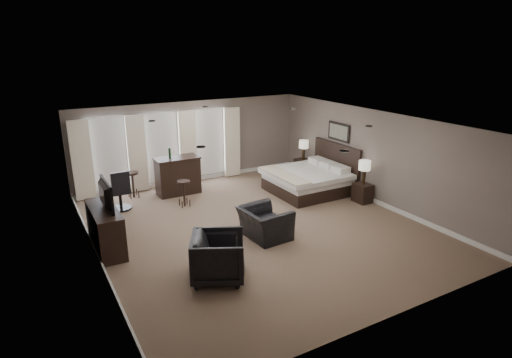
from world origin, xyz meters
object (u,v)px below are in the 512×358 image
nightstand_far (303,168)px  bar_stool_right (184,194)px  lamp_near (364,172)px  tv (103,205)px  armchair_near (265,218)px  desk_chair (119,190)px  bar_counter (178,175)px  armchair_far (218,255)px  dresser (106,229)px  bar_stool_left (133,185)px  lamp_far (304,150)px  nightstand_near (362,193)px  bed (307,170)px

nightstand_far → bar_stool_right: size_ratio=0.76×
lamp_near → bar_stool_right: bearing=154.3°
nightstand_far → tv: bearing=-161.4°
armchair_near → tv: bearing=66.1°
desk_chair → bar_counter: bearing=-166.6°
lamp_near → bar_stool_right: lamp_near is taller
desk_chair → tv: bearing=69.7°
armchair_far → bar_stool_right: (0.77, 3.94, -0.13)m
dresser → bar_stool_left: bearing=66.0°
lamp_far → lamp_near: bearing=-90.0°
lamp_near → lamp_far: 2.90m
bar_stool_left → bar_stool_right: size_ratio=1.05×
lamp_near → dresser: (-6.92, 0.57, -0.40)m
lamp_near → desk_chair: lamp_near is taller
dresser → bar_stool_left: 3.31m
lamp_far → bar_stool_right: size_ratio=0.89×
nightstand_near → desk_chair: 6.74m
lamp_far → dresser: lamp_far is taller
nightstand_near → tv: size_ratio=0.50×
bed → lamp_near: (0.89, -1.45, 0.18)m
armchair_far → bar_stool_left: (-0.28, 5.35, -0.11)m
dresser → bar_stool_right: (2.40, 1.61, -0.11)m
lamp_far → dresser: 7.31m
bar_counter → bar_stool_left: bar_counter is taller
lamp_far → armchair_near: size_ratio=0.60×
nightstand_near → nightstand_far: 2.90m
armchair_far → desk_chair: size_ratio=0.89×
lamp_near → dresser: 6.95m
bar_stool_right → lamp_near: bearing=-25.7°
nightstand_near → armchair_near: armchair_near is taller
lamp_near → bar_counter: lamp_near is taller
nightstand_far → bar_counter: bar_counter is taller
tv → armchair_near: size_ratio=0.98×
bed → bar_stool_right: size_ratio=2.96×
tv → dresser: bearing=0.0°
bar_stool_left → bar_stool_right: bearing=-53.3°
bed → nightstand_near: size_ratio=4.08×
nightstand_far → bar_stool_right: bar_stool_right is taller
armchair_near → lamp_near: bearing=-84.1°
lamp_far → desk_chair: size_ratio=0.59×
dresser → armchair_far: size_ratio=1.65×
bed → bar_counter: bearing=151.9°
lamp_far → bar_counter: size_ratio=0.51×
bed → lamp_near: bearing=-58.5°
bar_stool_left → armchair_near: bearing=-65.0°
armchair_near → armchair_far: armchair_far is taller
dresser → bar_stool_right: dresser is taller
bed → bar_stool_right: bed is taller
dresser → bar_stool_right: 2.89m
lamp_far → bar_counter: bearing=175.1°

